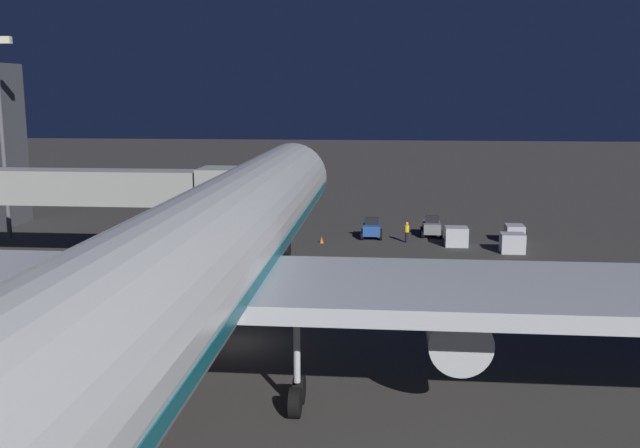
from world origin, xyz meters
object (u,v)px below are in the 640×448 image
(pushback_tug, at_px, (432,228))
(apron_floodlight_mast, at_px, (1,123))
(airliner_at_gate, at_px, (193,269))
(baggage_container_spare, at_px, (512,243))
(jet_bridge, at_px, (104,188))
(ground_crew_near_nose_gear, at_px, (407,231))
(baggage_tug_lead, at_px, (372,230))
(baggage_container_mid_row, at_px, (456,236))
(baggage_container_near_belt, at_px, (514,234))
(traffic_cone_nose_starboard, at_px, (271,239))
(traffic_cone_nose_port, at_px, (322,240))

(pushback_tug, bearing_deg, apron_floodlight_mast, 6.57)
(airliner_at_gate, bearing_deg, baggage_container_spare, -120.39)
(jet_bridge, bearing_deg, ground_crew_near_nose_gear, -155.14)
(baggage_tug_lead, xyz_separation_m, baggage_container_spare, (-11.40, 4.74, 0.00))
(baggage_container_mid_row, relative_size, baggage_container_spare, 0.99)
(airliner_at_gate, relative_size, jet_bridge, 2.77)
(baggage_container_near_belt, relative_size, ground_crew_near_nose_gear, 1.03)
(baggage_container_spare, relative_size, ground_crew_near_nose_gear, 1.04)
(traffic_cone_nose_starboard, bearing_deg, baggage_container_near_belt, -175.17)
(apron_floodlight_mast, relative_size, baggage_container_near_belt, 9.32)
(ground_crew_near_nose_gear, relative_size, traffic_cone_nose_port, 3.29)
(pushback_tug, bearing_deg, traffic_cone_nose_starboard, 15.71)
(baggage_container_mid_row, xyz_separation_m, traffic_cone_nose_starboard, (15.76, -0.08, -0.53))
(airliner_at_gate, xyz_separation_m, baggage_tug_lead, (-6.42, -35.12, -4.99))
(baggage_tug_lead, distance_m, ground_crew_near_nose_gear, 3.45)
(jet_bridge, relative_size, pushback_tug, 9.13)
(jet_bridge, distance_m, ground_crew_near_nose_gear, 25.15)
(traffic_cone_nose_port, bearing_deg, baggage_container_mid_row, 179.59)
(airliner_at_gate, height_order, traffic_cone_nose_starboard, airliner_at_gate)
(pushback_tug, distance_m, traffic_cone_nose_port, 10.33)
(apron_floodlight_mast, height_order, traffic_cone_nose_port, apron_floodlight_mast)
(baggage_container_near_belt, relative_size, traffic_cone_nose_port, 3.38)
(baggage_container_near_belt, relative_size, traffic_cone_nose_starboard, 3.38)
(pushback_tug, bearing_deg, traffic_cone_nose_port, 22.35)
(pushback_tug, relative_size, baggage_container_near_belt, 1.44)
(traffic_cone_nose_port, height_order, traffic_cone_nose_starboard, same)
(airliner_at_gate, distance_m, traffic_cone_nose_starboard, 33.16)
(ground_crew_near_nose_gear, bearing_deg, jet_bridge, 24.86)
(jet_bridge, relative_size, apron_floodlight_mast, 1.40)
(baggage_container_near_belt, distance_m, ground_crew_near_nose_gear, 9.25)
(airliner_at_gate, relative_size, baggage_container_mid_row, 36.04)
(airliner_at_gate, bearing_deg, baggage_tug_lead, -100.36)
(airliner_at_gate, height_order, baggage_container_near_belt, airliner_at_gate)
(baggage_container_mid_row, relative_size, traffic_cone_nose_starboard, 3.41)
(baggage_container_near_belt, bearing_deg, traffic_cone_nose_port, 6.11)
(baggage_container_near_belt, distance_m, traffic_cone_nose_port, 16.56)
(jet_bridge, bearing_deg, baggage_container_near_belt, -160.36)
(traffic_cone_nose_port, bearing_deg, apron_floodlight_mast, 0.76)
(ground_crew_near_nose_gear, relative_size, traffic_cone_nose_starboard, 3.29)
(baggage_container_spare, bearing_deg, ground_crew_near_nose_gear, -20.42)
(baggage_container_near_belt, bearing_deg, airliner_at_gate, 61.52)
(airliner_at_gate, relative_size, baggage_container_spare, 35.78)
(apron_floodlight_mast, xyz_separation_m, traffic_cone_nose_port, (-27.70, -0.37, -9.83))
(apron_floodlight_mast, distance_m, baggage_tug_lead, 33.37)
(baggage_tug_lead, xyz_separation_m, traffic_cone_nose_port, (4.22, 2.49, -0.50))
(baggage_container_mid_row, bearing_deg, pushback_tug, -65.52)
(baggage_tug_lead, distance_m, baggage_container_spare, 12.34)
(airliner_at_gate, bearing_deg, ground_crew_near_nose_gear, -105.76)
(traffic_cone_nose_starboard, bearing_deg, baggage_container_mid_row, 179.70)
(baggage_container_near_belt, height_order, traffic_cone_nose_port, baggage_container_near_belt)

